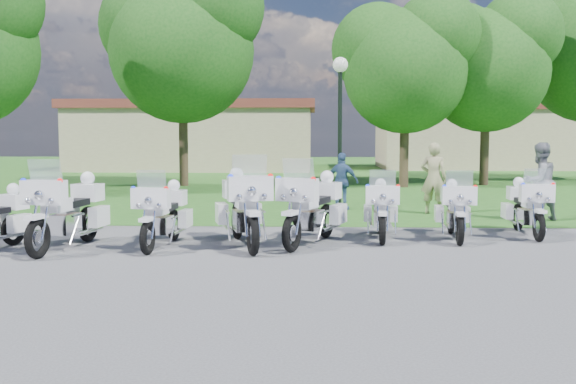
{
  "coord_description": "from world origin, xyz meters",
  "views": [
    {
      "loc": [
        1.25,
        -11.31,
        2.05
      ],
      "look_at": [
        0.74,
        1.2,
        0.95
      ],
      "focal_mm": 40.0,
      "sensor_mm": 36.0,
      "label": 1
    }
  ],
  "objects_px": {
    "bystander_a": "(434,179)",
    "motorcycle_2": "(163,213)",
    "motorcycle_7": "(527,207)",
    "motorcycle_1": "(68,210)",
    "bystander_b": "(540,182)",
    "bystander_c": "(342,182)",
    "motorcycle_3": "(243,207)",
    "motorcycle_5": "(381,209)",
    "lamp_post": "(340,94)",
    "motorcycle_6": "(455,209)",
    "motorcycle_4": "(313,207)"
  },
  "relations": [
    {
      "from": "bystander_a",
      "to": "motorcycle_2",
      "type": "bearing_deg",
      "value": 60.95
    },
    {
      "from": "motorcycle_7",
      "to": "motorcycle_1",
      "type": "bearing_deg",
      "value": 14.83
    },
    {
      "from": "bystander_b",
      "to": "bystander_c",
      "type": "distance_m",
      "value": 5.08
    },
    {
      "from": "motorcycle_3",
      "to": "bystander_b",
      "type": "height_order",
      "value": "bystander_b"
    },
    {
      "from": "motorcycle_5",
      "to": "bystander_c",
      "type": "height_order",
      "value": "bystander_c"
    },
    {
      "from": "motorcycle_2",
      "to": "bystander_a",
      "type": "bearing_deg",
      "value": -134.73
    },
    {
      "from": "lamp_post",
      "to": "bystander_a",
      "type": "bearing_deg",
      "value": -38.28
    },
    {
      "from": "bystander_b",
      "to": "motorcycle_1",
      "type": "bearing_deg",
      "value": -1.67
    },
    {
      "from": "motorcycle_7",
      "to": "motorcycle_3",
      "type": "bearing_deg",
      "value": 17.18
    },
    {
      "from": "motorcycle_3",
      "to": "motorcycle_7",
      "type": "distance_m",
      "value": 5.92
    },
    {
      "from": "motorcycle_5",
      "to": "motorcycle_6",
      "type": "distance_m",
      "value": 1.46
    },
    {
      "from": "bystander_b",
      "to": "bystander_c",
      "type": "height_order",
      "value": "bystander_b"
    },
    {
      "from": "motorcycle_1",
      "to": "motorcycle_2",
      "type": "xyz_separation_m",
      "value": [
        1.68,
        0.31,
        -0.08
      ]
    },
    {
      "from": "motorcycle_4",
      "to": "motorcycle_5",
      "type": "relative_size",
      "value": 1.12
    },
    {
      "from": "motorcycle_4",
      "to": "motorcycle_6",
      "type": "distance_m",
      "value": 2.92
    },
    {
      "from": "motorcycle_5",
      "to": "bystander_b",
      "type": "distance_m",
      "value": 4.91
    },
    {
      "from": "motorcycle_2",
      "to": "lamp_post",
      "type": "distance_m",
      "value": 8.28
    },
    {
      "from": "bystander_a",
      "to": "bystander_b",
      "type": "height_order",
      "value": "bystander_b"
    },
    {
      "from": "motorcycle_5",
      "to": "bystander_c",
      "type": "bearing_deg",
      "value": -78.92
    },
    {
      "from": "motorcycle_3",
      "to": "bystander_a",
      "type": "relative_size",
      "value": 1.35
    },
    {
      "from": "motorcycle_7",
      "to": "motorcycle_5",
      "type": "bearing_deg",
      "value": 11.82
    },
    {
      "from": "motorcycle_7",
      "to": "bystander_b",
      "type": "distance_m",
      "value": 2.48
    },
    {
      "from": "motorcycle_4",
      "to": "bystander_c",
      "type": "distance_m",
      "value": 5.58
    },
    {
      "from": "motorcycle_3",
      "to": "bystander_b",
      "type": "bearing_deg",
      "value": -166.31
    },
    {
      "from": "motorcycle_4",
      "to": "motorcycle_6",
      "type": "xyz_separation_m",
      "value": [
        2.83,
        0.71,
        -0.1
      ]
    },
    {
      "from": "motorcycle_3",
      "to": "motorcycle_5",
      "type": "bearing_deg",
      "value": -174.81
    },
    {
      "from": "bystander_a",
      "to": "bystander_c",
      "type": "height_order",
      "value": "bystander_a"
    },
    {
      "from": "motorcycle_6",
      "to": "bystander_a",
      "type": "relative_size",
      "value": 1.12
    },
    {
      "from": "motorcycle_4",
      "to": "motorcycle_1",
      "type": "bearing_deg",
      "value": 30.13
    },
    {
      "from": "motorcycle_5",
      "to": "lamp_post",
      "type": "bearing_deg",
      "value": -79.9
    },
    {
      "from": "motorcycle_5",
      "to": "motorcycle_6",
      "type": "relative_size",
      "value": 1.0
    },
    {
      "from": "motorcycle_4",
      "to": "bystander_c",
      "type": "bearing_deg",
      "value": -77.07
    },
    {
      "from": "bystander_c",
      "to": "motorcycle_2",
      "type": "bearing_deg",
      "value": 82.23
    },
    {
      "from": "bystander_a",
      "to": "motorcycle_6",
      "type": "bearing_deg",
      "value": 105.59
    },
    {
      "from": "motorcycle_1",
      "to": "motorcycle_2",
      "type": "height_order",
      "value": "motorcycle_1"
    },
    {
      "from": "lamp_post",
      "to": "bystander_b",
      "type": "xyz_separation_m",
      "value": [
        4.67,
        -3.15,
        -2.3
      ]
    },
    {
      "from": "motorcycle_4",
      "to": "lamp_post",
      "type": "xyz_separation_m",
      "value": [
        0.76,
        6.61,
        2.55
      ]
    },
    {
      "from": "motorcycle_2",
      "to": "motorcycle_5",
      "type": "relative_size",
      "value": 1.03
    },
    {
      "from": "motorcycle_4",
      "to": "bystander_a",
      "type": "relative_size",
      "value": 1.25
    },
    {
      "from": "lamp_post",
      "to": "bystander_c",
      "type": "distance_m",
      "value": 2.68
    },
    {
      "from": "motorcycle_5",
      "to": "bystander_c",
      "type": "xyz_separation_m",
      "value": [
        -0.58,
        4.79,
        0.2
      ]
    },
    {
      "from": "bystander_a",
      "to": "motorcycle_4",
      "type": "bearing_deg",
      "value": 76.45
    },
    {
      "from": "bystander_a",
      "to": "lamp_post",
      "type": "bearing_deg",
      "value": -18.22
    },
    {
      "from": "motorcycle_2",
      "to": "motorcycle_6",
      "type": "distance_m",
      "value": 5.72
    },
    {
      "from": "bystander_a",
      "to": "motorcycle_7",
      "type": "bearing_deg",
      "value": 129.92
    },
    {
      "from": "motorcycle_1",
      "to": "motorcycle_4",
      "type": "relative_size",
      "value": 1.05
    },
    {
      "from": "motorcycle_1",
      "to": "motorcycle_2",
      "type": "distance_m",
      "value": 1.71
    },
    {
      "from": "bystander_c",
      "to": "motorcycle_5",
      "type": "bearing_deg",
      "value": 120.21
    },
    {
      "from": "lamp_post",
      "to": "bystander_c",
      "type": "bearing_deg",
      "value": -88.46
    },
    {
      "from": "motorcycle_4",
      "to": "motorcycle_7",
      "type": "bearing_deg",
      "value": -143.35
    }
  ]
}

